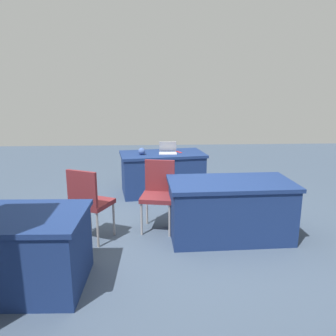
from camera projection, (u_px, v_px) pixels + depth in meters
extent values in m
plane|color=#3D4C60|center=(169.00, 235.00, 4.53)|extent=(14.40, 14.40, 0.00)
cube|color=navy|center=(162.00, 154.00, 6.17)|extent=(1.64, 1.05, 0.05)
cube|color=navy|center=(162.00, 174.00, 6.26)|extent=(1.57, 1.01, 0.72)
cube|color=navy|center=(4.00, 217.00, 3.20)|extent=(1.55, 0.95, 0.05)
cube|color=navy|center=(9.00, 254.00, 3.29)|extent=(1.49, 0.91, 0.72)
cube|color=navy|center=(231.00, 183.00, 4.33)|extent=(1.64, 0.90, 0.05)
cube|color=navy|center=(229.00, 211.00, 4.42)|extent=(1.57, 0.86, 0.72)
cylinder|color=#9E9993|center=(90.00, 215.00, 4.62)|extent=(0.03, 0.03, 0.46)
cylinder|color=#9E9993|center=(114.00, 219.00, 4.48)|extent=(0.03, 0.03, 0.46)
cylinder|color=#9E9993|center=(73.00, 225.00, 4.28)|extent=(0.03, 0.03, 0.46)
cylinder|color=#9E9993|center=(98.00, 230.00, 4.14)|extent=(0.03, 0.03, 0.46)
cube|color=maroon|center=(93.00, 203.00, 4.32)|extent=(0.59, 0.59, 0.06)
cube|color=maroon|center=(82.00, 189.00, 4.08)|extent=(0.40, 0.21, 0.45)
cylinder|color=#9E9993|center=(170.00, 221.00, 4.44)|extent=(0.03, 0.03, 0.45)
cylinder|color=#9E9993|center=(142.00, 219.00, 4.49)|extent=(0.03, 0.03, 0.45)
cylinder|color=#9E9993|center=(173.00, 210.00, 4.81)|extent=(0.03, 0.03, 0.45)
cylinder|color=#9E9993|center=(147.00, 209.00, 4.86)|extent=(0.03, 0.03, 0.45)
cube|color=maroon|center=(158.00, 197.00, 4.59)|extent=(0.51, 0.51, 0.06)
cube|color=maroon|center=(160.00, 176.00, 4.72)|extent=(0.42, 0.12, 0.45)
cube|color=silver|center=(168.00, 153.00, 6.10)|extent=(0.33, 0.23, 0.02)
cube|color=#B7B7BC|center=(168.00, 146.00, 6.21)|extent=(0.32, 0.09, 0.19)
sphere|color=#3F5999|center=(142.00, 151.00, 6.00)|extent=(0.12, 0.12, 0.12)
cube|color=red|center=(179.00, 152.00, 6.24)|extent=(0.11, 0.18, 0.01)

